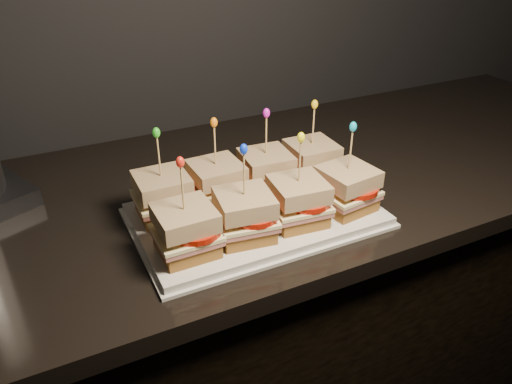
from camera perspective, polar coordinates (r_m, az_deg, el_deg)
name	(u,v)px	position (r m, az deg, el deg)	size (l,w,h in m)	color
cabinet	(214,361)	(1.25, -4.78, -18.72)	(2.14, 0.60, 0.87)	black
granite_slab	(205,198)	(0.96, -5.89, -0.64)	(2.18, 0.64, 0.03)	black
platter	(256,215)	(0.85, 0.00, -2.68)	(0.40, 0.25, 0.02)	silver
platter_rim	(256,218)	(0.86, 0.00, -3.01)	(0.41, 0.26, 0.01)	silver
sandwich_0_bread_bot	(164,209)	(0.85, -10.42, -1.90)	(0.08, 0.08, 0.02)	brown
sandwich_0_ham	(164,201)	(0.84, -10.51, -1.01)	(0.09, 0.09, 0.01)	#B05B58
sandwich_0_cheese	(163,197)	(0.84, -10.56, -0.59)	(0.09, 0.09, 0.01)	#FFF4AA
sandwich_0_tomato	(171,193)	(0.83, -9.69, -0.15)	(0.08, 0.08, 0.01)	#B51909
sandwich_0_bread_top	(162,183)	(0.82, -10.72, 0.97)	(0.08, 0.08, 0.03)	brown
sandwich_0_pick	(159,159)	(0.80, -11.01, 3.73)	(0.00, 0.00, 0.09)	tan
sandwich_0_frill	(156,133)	(0.79, -11.33, 6.68)	(0.01, 0.01, 0.02)	green
sandwich_1_bread_bot	(217,196)	(0.87, -4.46, -0.47)	(0.08, 0.08, 0.02)	brown
sandwich_1_ham	(217,188)	(0.87, -4.50, 0.40)	(0.09, 0.09, 0.01)	#B05B58
sandwich_1_cheese	(217,185)	(0.86, -4.52, 0.81)	(0.09, 0.09, 0.01)	#FFF4AA
sandwich_1_tomato	(224,181)	(0.86, -3.64, 1.24)	(0.08, 0.08, 0.01)	#B51909
sandwich_1_bread_top	(216,171)	(0.85, -4.58, 2.35)	(0.08, 0.08, 0.03)	brown
sandwich_1_pick	(215,148)	(0.83, -4.71, 5.06)	(0.00, 0.00, 0.09)	tan
sandwich_1_frill	(214,122)	(0.81, -4.84, 7.94)	(0.01, 0.01, 0.02)	orange
sandwich_2_bread_bot	(266,185)	(0.91, 1.11, 0.86)	(0.08, 0.08, 0.02)	brown
sandwich_2_ham	(266,177)	(0.90, 1.12, 1.72)	(0.09, 0.09, 0.01)	#B05B58
sandwich_2_cheese	(266,174)	(0.90, 1.13, 2.11)	(0.09, 0.09, 0.01)	#FFF4AA
sandwich_2_tomato	(273,170)	(0.89, 1.99, 2.53)	(0.08, 0.08, 0.01)	#B51909
sandwich_2_bread_top	(266,161)	(0.88, 1.14, 3.61)	(0.08, 0.08, 0.03)	brown
sandwich_2_pick	(266,138)	(0.87, 1.17, 6.24)	(0.00, 0.00, 0.09)	tan
sandwich_2_frill	(266,113)	(0.85, 1.20, 9.02)	(0.01, 0.01, 0.02)	#D819CA
sandwich_3_bread_bot	(310,174)	(0.95, 6.24, 2.08)	(0.08, 0.08, 0.02)	brown
sandwich_3_ham	(311,167)	(0.94, 6.29, 2.91)	(0.09, 0.09, 0.01)	#B05B58
sandwich_3_cheese	(311,163)	(0.94, 6.31, 3.29)	(0.09, 0.09, 0.01)	#FFF4AA
sandwich_3_tomato	(318,160)	(0.94, 7.16, 3.69)	(0.08, 0.08, 0.01)	#B51909
sandwich_3_bread_top	(312,151)	(0.93, 6.40, 4.73)	(0.08, 0.08, 0.03)	brown
sandwich_3_pick	(313,128)	(0.91, 6.56, 7.25)	(0.00, 0.00, 0.09)	tan
sandwich_3_frill	(315,104)	(0.89, 6.72, 9.92)	(0.01, 0.01, 0.02)	yellow
sandwich_4_bread_bot	(187,245)	(0.76, -7.88, -6.00)	(0.08, 0.08, 0.02)	brown
sandwich_4_ham	(186,236)	(0.75, -7.96, -5.04)	(0.09, 0.09, 0.01)	#B05B58
sandwich_4_cheese	(186,232)	(0.74, -8.00, -4.60)	(0.09, 0.09, 0.01)	#FFF4AA
sandwich_4_tomato	(195,228)	(0.74, -7.00, -4.13)	(0.08, 0.08, 0.01)	#B51909
sandwich_4_bread_top	(185,217)	(0.73, -8.14, -2.90)	(0.08, 0.08, 0.03)	brown
sandwich_4_pick	(183,191)	(0.71, -8.39, 0.12)	(0.00, 0.00, 0.09)	tan
sandwich_4_frill	(180,162)	(0.69, -8.66, 3.39)	(0.01, 0.01, 0.02)	red
sandwich_5_bread_bot	(245,229)	(0.78, -1.29, -4.25)	(0.08, 0.08, 0.02)	brown
sandwich_5_ham	(245,221)	(0.78, -1.30, -3.32)	(0.09, 0.09, 0.01)	#B05B58
sandwich_5_cheese	(245,217)	(0.77, -1.31, -2.88)	(0.09, 0.09, 0.01)	#FFF4AA
sandwich_5_tomato	(253,213)	(0.77, -0.31, -2.41)	(0.08, 0.08, 0.01)	#B51909
sandwich_5_bread_top	(244,203)	(0.76, -1.33, -1.21)	(0.08, 0.08, 0.03)	brown
sandwich_5_pick	(244,177)	(0.74, -1.37, 1.74)	(0.00, 0.00, 0.09)	tan
sandwich_5_frill	(244,149)	(0.72, -1.42, 4.92)	(0.01, 0.01, 0.02)	#0F34E0
sandwich_6_bread_bot	(297,215)	(0.82, 4.74, -2.60)	(0.08, 0.08, 0.02)	brown
sandwich_6_ham	(298,207)	(0.81, 4.79, -1.69)	(0.09, 0.09, 0.01)	#B05B58
sandwich_6_cheese	(298,203)	(0.81, 4.81, -1.27)	(0.09, 0.09, 0.01)	#FFF4AA
sandwich_6_tomato	(306,199)	(0.81, 5.78, -0.81)	(0.08, 0.08, 0.01)	#B51909
sandwich_6_bread_top	(299,189)	(0.80, 4.89, 0.35)	(0.08, 0.08, 0.03)	brown
sandwich_6_pick	(300,164)	(0.78, 5.02, 3.19)	(0.00, 0.00, 0.09)	tan
sandwich_6_frill	(301,137)	(0.76, 5.17, 6.23)	(0.01, 0.01, 0.02)	#FCEF10
sandwich_7_bread_bot	(345,202)	(0.87, 10.18, -1.09)	(0.08, 0.08, 0.02)	brown
sandwich_7_ham	(346,194)	(0.86, 10.27, -0.21)	(0.09, 0.09, 0.01)	#B05B58
sandwich_7_cheese	(347,190)	(0.86, 10.31, 0.20)	(0.09, 0.09, 0.01)	#FFF4AA
sandwich_7_tomato	(355,186)	(0.86, 11.24, 0.63)	(0.08, 0.08, 0.01)	#B51909
sandwich_7_bread_top	(348,177)	(0.84, 10.47, 1.74)	(0.08, 0.08, 0.03)	brown
sandwich_7_pick	(350,153)	(0.82, 10.74, 4.45)	(0.00, 0.00, 0.09)	tan
sandwich_7_frill	(353,127)	(0.81, 11.04, 7.33)	(0.01, 0.01, 0.02)	#119CC3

